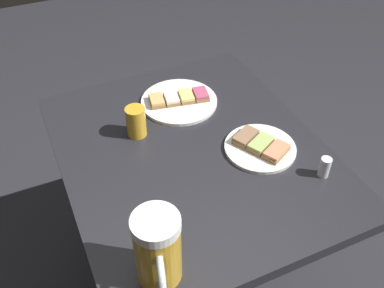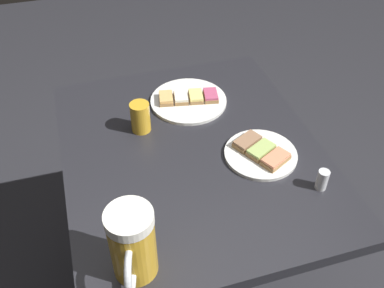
{
  "view_description": "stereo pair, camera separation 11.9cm",
  "coord_description": "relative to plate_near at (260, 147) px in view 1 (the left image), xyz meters",
  "views": [
    {
      "loc": [
        -0.36,
        -0.81,
        1.57
      ],
      "look_at": [
        0.0,
        0.0,
        0.78
      ],
      "focal_mm": 40.55,
      "sensor_mm": 36.0,
      "label": 1
    },
    {
      "loc": [
        -0.25,
        -0.85,
        1.57
      ],
      "look_at": [
        0.0,
        0.0,
        0.78
      ],
      "focal_mm": 40.55,
      "sensor_mm": 36.0,
      "label": 2
    }
  ],
  "objects": [
    {
      "name": "cafe_table",
      "position": [
        -0.17,
        0.08,
        -0.17
      ],
      "size": [
        0.7,
        0.84,
        0.76
      ],
      "color": "black",
      "rests_on": "ground_plane"
    },
    {
      "name": "plate_far",
      "position": [
        -0.12,
        0.29,
        -0.0
      ],
      "size": [
        0.24,
        0.24,
        0.03
      ],
      "color": "white",
      "rests_on": "cafe_table"
    },
    {
      "name": "plate_near",
      "position": [
        0.0,
        0.0,
        0.0
      ],
      "size": [
        0.2,
        0.2,
        0.03
      ],
      "color": "white",
      "rests_on": "cafe_table"
    },
    {
      "name": "beer_glass_small",
      "position": [
        -0.29,
        0.2,
        0.04
      ],
      "size": [
        0.06,
        0.06,
        0.09
      ],
      "primitive_type": "cylinder",
      "color": "gold",
      "rests_on": "cafe_table"
    },
    {
      "name": "salt_shaker",
      "position": [
        0.1,
        -0.15,
        0.02
      ],
      "size": [
        0.03,
        0.03,
        0.06
      ],
      "primitive_type": "cylinder",
      "color": "silver",
      "rests_on": "cafe_table"
    },
    {
      "name": "beer_mug",
      "position": [
        -0.39,
        -0.25,
        0.08
      ],
      "size": [
        0.1,
        0.16,
        0.18
      ],
      "color": "gold",
      "rests_on": "cafe_table"
    }
  ]
}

